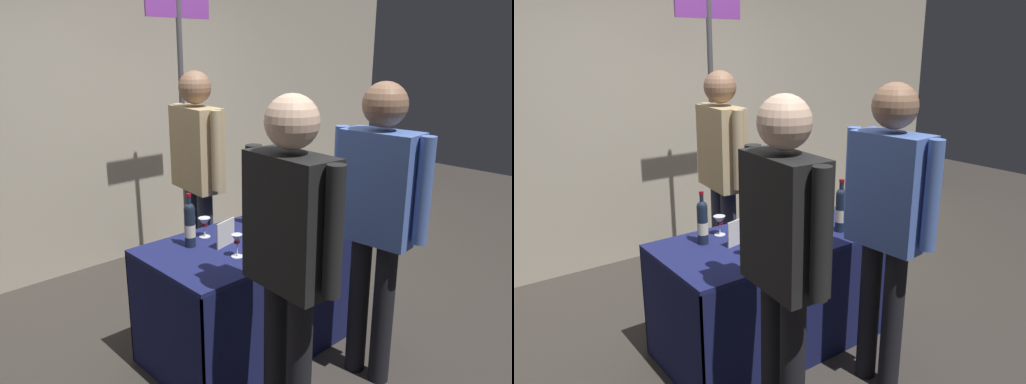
% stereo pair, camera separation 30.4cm
% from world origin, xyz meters
% --- Properties ---
extents(ground_plane, '(12.00, 12.00, 0.00)m').
position_xyz_m(ground_plane, '(0.00, 0.00, 0.00)').
color(ground_plane, '#38332D').
extents(back_partition, '(7.90, 0.12, 2.85)m').
position_xyz_m(back_partition, '(0.00, 1.96, 1.42)').
color(back_partition, '#B2A893').
rests_on(back_partition, ground_plane).
extents(tasting_table, '(1.43, 0.76, 0.76)m').
position_xyz_m(tasting_table, '(0.00, 0.00, 0.52)').
color(tasting_table, '#191E51').
rests_on(tasting_table, ground_plane).
extents(featured_wine_bottle, '(0.07, 0.07, 0.33)m').
position_xyz_m(featured_wine_bottle, '(-0.39, 0.16, 0.90)').
color(featured_wine_bottle, '#192333').
rests_on(featured_wine_bottle, tasting_table).
extents(display_bottle_0, '(0.07, 0.07, 0.31)m').
position_xyz_m(display_bottle_0, '(0.47, 0.10, 0.89)').
color(display_bottle_0, black).
rests_on(display_bottle_0, tasting_table).
extents(display_bottle_1, '(0.08, 0.08, 0.34)m').
position_xyz_m(display_bottle_1, '(0.19, 0.12, 0.91)').
color(display_bottle_1, '#38230F').
rests_on(display_bottle_1, tasting_table).
extents(display_bottle_2, '(0.07, 0.07, 0.35)m').
position_xyz_m(display_bottle_2, '(0.44, -0.18, 0.91)').
color(display_bottle_2, '#192333').
rests_on(display_bottle_2, tasting_table).
extents(display_bottle_3, '(0.07, 0.07, 0.31)m').
position_xyz_m(display_bottle_3, '(0.15, 0.22, 0.89)').
color(display_bottle_3, '#192333').
rests_on(display_bottle_3, tasting_table).
extents(wine_glass_near_vendor, '(0.08, 0.08, 0.13)m').
position_xyz_m(wine_glass_near_vendor, '(-0.23, 0.23, 0.85)').
color(wine_glass_near_vendor, silver).
rests_on(wine_glass_near_vendor, tasting_table).
extents(wine_glass_mid, '(0.07, 0.07, 0.14)m').
position_xyz_m(wine_glass_mid, '(-0.28, -0.15, 0.86)').
color(wine_glass_mid, silver).
rests_on(wine_glass_mid, tasting_table).
extents(flower_vase, '(0.08, 0.08, 0.38)m').
position_xyz_m(flower_vase, '(0.11, -0.18, 0.89)').
color(flower_vase, silver).
rests_on(flower_vase, tasting_table).
extents(brochure_stand, '(0.16, 0.05, 0.16)m').
position_xyz_m(brochure_stand, '(-0.23, 0.02, 0.84)').
color(brochure_stand, silver).
rests_on(brochure_stand, tasting_table).
extents(vendor_presenter, '(0.26, 0.63, 1.76)m').
position_xyz_m(vendor_presenter, '(0.16, 0.83, 1.07)').
color(vendor_presenter, '#2D3347').
rests_on(vendor_presenter, ground_plane).
extents(taster_foreground_right, '(0.24, 0.58, 1.75)m').
position_xyz_m(taster_foreground_right, '(0.27, -0.70, 1.06)').
color(taster_foreground_right, black).
rests_on(taster_foreground_right, ground_plane).
extents(taster_foreground_left, '(0.24, 0.60, 1.74)m').
position_xyz_m(taster_foreground_left, '(-0.47, -0.73, 1.05)').
color(taster_foreground_left, black).
rests_on(taster_foreground_left, ground_plane).
extents(booth_signpost, '(0.58, 0.04, 2.35)m').
position_xyz_m(booth_signpost, '(0.32, 1.23, 1.46)').
color(booth_signpost, '#47474C').
rests_on(booth_signpost, ground_plane).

